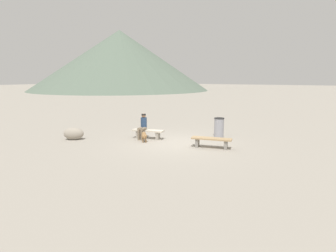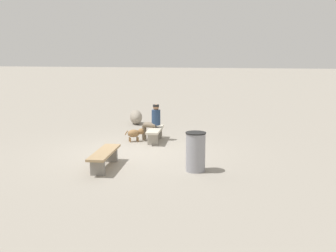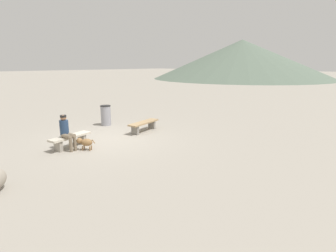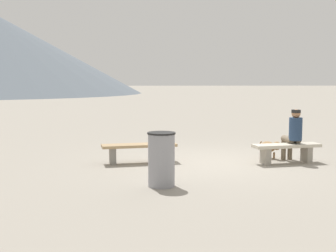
# 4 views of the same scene
# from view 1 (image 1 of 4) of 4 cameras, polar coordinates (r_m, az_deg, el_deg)

# --- Properties ---
(ground) EXTENTS (210.00, 210.00, 0.06)m
(ground) POSITION_cam_1_polar(r_m,az_deg,el_deg) (12.35, 1.60, -3.69)
(ground) COLOR gray
(bench_left) EXTENTS (1.72, 0.76, 0.43)m
(bench_left) POSITION_cam_1_polar(r_m,az_deg,el_deg) (11.54, 9.04, -3.05)
(bench_left) COLOR gray
(bench_left) RESTS_ON ground
(bench_right) EXTENTS (1.59, 0.70, 0.44)m
(bench_right) POSITION_cam_1_polar(r_m,az_deg,el_deg) (13.16, -4.20, -1.32)
(bench_right) COLOR gray
(bench_right) RESTS_ON ground
(seated_person) EXTENTS (0.37, 0.61, 1.21)m
(seated_person) POSITION_cam_1_polar(r_m,az_deg,el_deg) (13.08, -5.27, 0.23)
(seated_person) COLOR navy
(seated_person) RESTS_ON ground
(dog) EXTENTS (0.48, 0.55, 0.42)m
(dog) POSITION_cam_1_polar(r_m,az_deg,el_deg) (12.55, -4.99, -2.05)
(dog) COLOR olive
(dog) RESTS_ON ground
(trash_bin) EXTENTS (0.50, 0.50, 0.96)m
(trash_bin) POSITION_cam_1_polar(r_m,az_deg,el_deg) (13.70, 10.59, -0.29)
(trash_bin) COLOR gray
(trash_bin) RESTS_ON ground
(boulder) EXTENTS (1.07, 0.90, 0.58)m
(boulder) POSITION_cam_1_polar(r_m,az_deg,el_deg) (13.68, -19.07, -1.50)
(boulder) COLOR gray
(boulder) RESTS_ON ground
(distant_peak_1) EXTENTS (40.20, 40.20, 13.44)m
(distant_peak_1) POSITION_cam_1_polar(r_m,az_deg,el_deg) (65.33, -9.95, 13.30)
(distant_peak_1) COLOR #566656
(distant_peak_1) RESTS_ON ground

